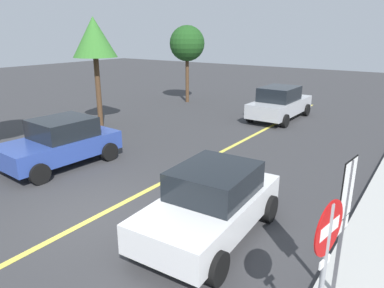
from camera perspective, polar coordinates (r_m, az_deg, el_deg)
The scene contains 9 objects.
ground_plane at distance 9.15m, azimuth -14.79°, elevation -11.12°, with size 80.00×80.00×0.00m, color #38383A.
lane_marking_centre at distance 11.08m, azimuth -2.95°, elevation -5.28°, with size 28.00×0.16×0.01m, color #E0D14C.
stop_sign at distance 5.06m, azimuth 20.79°, elevation -16.10°, with size 0.75×0.15×2.34m.
speed_limit_sign at distance 6.02m, azimuth 23.52°, elevation -9.03°, with size 0.54×0.08×2.52m.
car_white_approaching at distance 7.78m, azimuth 3.13°, elevation -9.37°, with size 3.94×2.15×1.55m.
car_blue_far_lane at distance 12.64m, azimuth -20.47°, elevation 0.31°, with size 3.91×2.29×1.58m.
car_silver_behind_van at distance 18.79m, azimuth 13.99°, elevation 6.44°, with size 4.49×2.07×1.69m.
tree_left_verge at distance 22.68m, azimuth -0.80°, elevation 15.87°, with size 2.17×2.17×4.74m.
tree_centre_verge at distance 17.12m, azimuth -15.52°, elevation 16.10°, with size 1.99×1.99×5.00m.
Camera 1 is at (-5.02, -6.33, 4.31)m, focal length 33.03 mm.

